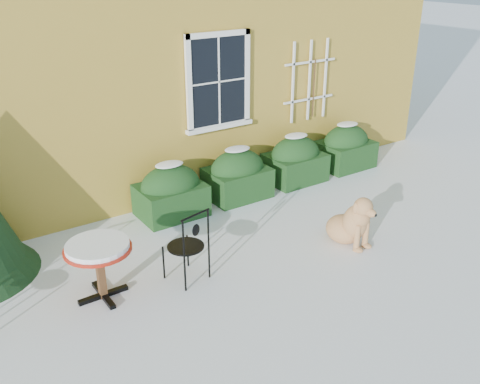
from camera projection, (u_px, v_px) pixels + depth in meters
ground at (283, 280)px, 7.02m from camera, size 80.00×80.00×0.00m
hedge_row at (267, 168)px, 9.63m from camera, size 4.95×0.80×0.91m
bistro_table at (98, 253)px, 6.42m from camera, size 0.82×0.82×0.76m
patio_chair_near at (188, 245)px, 6.84m from camera, size 0.54×0.53×1.01m
dog at (352, 224)px, 7.78m from camera, size 0.56×0.92×0.82m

